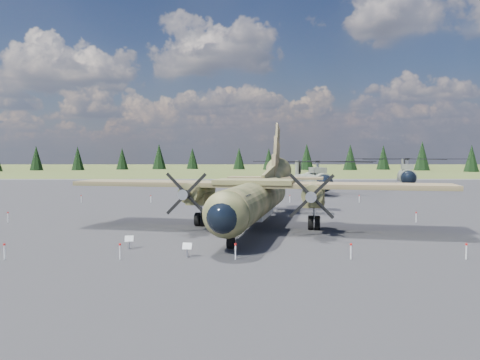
{
  "coord_description": "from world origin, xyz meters",
  "views": [
    {
      "loc": [
        2.2,
        -37.53,
        5.41
      ],
      "look_at": [
        2.25,
        2.0,
        3.33
      ],
      "focal_mm": 35.0,
      "sensor_mm": 36.0,
      "label": 1
    }
  ],
  "objects": [
    {
      "name": "info_placard_right",
      "position": [
        -0.57,
        -12.98,
        0.52
      ],
      "size": [
        0.53,
        0.29,
        0.79
      ],
      "rotation": [
        0.0,
        0.0,
        -0.16
      ],
      "color": "gray",
      "rests_on": "ground"
    },
    {
      "name": "transport_plane",
      "position": [
        3.56,
        -2.37,
        2.63
      ],
      "size": [
        27.68,
        24.85,
        9.15
      ],
      "rotation": [
        0.0,
        0.0,
        -0.21
      ],
      "color": "#3B4223",
      "rests_on": "ground"
    },
    {
      "name": "barrier_fence",
      "position": [
        -0.46,
        -0.08,
        0.51
      ],
      "size": [
        33.12,
        29.62,
        0.85
      ],
      "color": "white",
      "rests_on": "ground"
    },
    {
      "name": "treeline",
      "position": [
        0.38,
        2.18,
        4.72
      ],
      "size": [
        308.37,
        311.0,
        10.74
      ],
      "color": "black",
      "rests_on": "ground"
    },
    {
      "name": "info_placard_left",
      "position": [
        -4.18,
        -10.71,
        0.52
      ],
      "size": [
        0.52,
        0.27,
        0.78
      ],
      "rotation": [
        0.0,
        0.0,
        0.13
      ],
      "color": "gray",
      "rests_on": "ground"
    },
    {
      "name": "helicopter_near",
      "position": [
        12.92,
        27.35,
        3.34
      ],
      "size": [
        20.76,
        22.92,
        4.71
      ],
      "rotation": [
        0.0,
        0.0,
        0.13
      ],
      "color": "gray",
      "rests_on": "ground"
    },
    {
      "name": "apron",
      "position": [
        0.0,
        10.0,
        0.0
      ],
      "size": [
        120.0,
        120.0,
        0.04
      ],
      "primitive_type": "cube",
      "color": "#58585D",
      "rests_on": "ground"
    },
    {
      "name": "ground",
      "position": [
        0.0,
        0.0,
        0.0
      ],
      "size": [
        500.0,
        500.0,
        0.0
      ],
      "primitive_type": "plane",
      "color": "#4E5C29",
      "rests_on": "ground"
    },
    {
      "name": "helicopter_mid",
      "position": [
        29.74,
        39.2,
        3.54
      ],
      "size": [
        24.21,
        24.87,
        4.99
      ],
      "rotation": [
        0.0,
        0.0,
        -0.27
      ],
      "color": "gray",
      "rests_on": "ground"
    }
  ]
}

